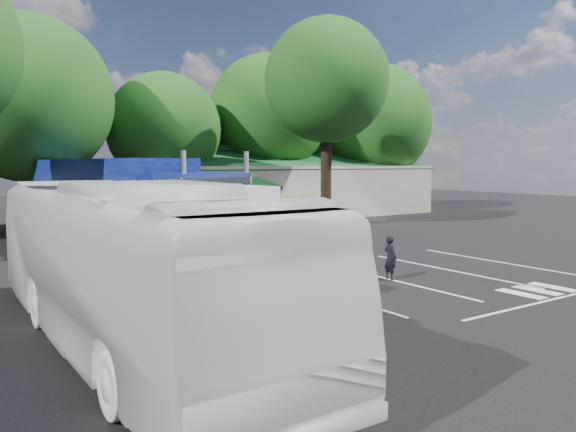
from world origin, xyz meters
TOP-DOWN VIEW (x-y plane):
  - ground at (0.00, 0.00)m, footprint 120.00×120.00m
  - event_hall at (13.74, 17.81)m, footprint 24.20×14.12m
  - tree_row_c at (-5.00, 16.20)m, footprint 10.00×10.00m
  - tree_row_d at (4.00, 17.50)m, footprint 8.00×8.00m
  - tree_row_e at (13.00, 18.00)m, footprint 9.60×9.60m
  - tree_row_f at (23.00, 16.80)m, footprint 10.40×10.40m
  - tree_near_right at (11.50, 8.50)m, footprint 8.00×8.00m
  - semi_truck at (-3.06, 3.96)m, footprint 4.78×22.13m
  - woman at (3.21, -6.00)m, footprint 0.42×0.61m
  - bicycle at (2.54, 1.00)m, footprint 0.84×1.80m
  - tour_bus at (-7.00, -8.00)m, footprint 3.24×13.60m
  - silver_sedan at (10.90, 11.78)m, footprint 4.84×1.94m

SIDE VIEW (x-z plane):
  - ground at x=0.00m, z-range 0.00..0.00m
  - bicycle at x=2.54m, z-range 0.00..0.91m
  - silver_sedan at x=10.90m, z-range 0.00..1.56m
  - woman at x=3.21m, z-range 0.00..1.60m
  - tour_bus at x=-7.00m, z-range 0.00..3.78m
  - event_hall at x=13.74m, z-range -0.56..4.99m
  - semi_truck at x=-3.06m, z-range 0.30..4.91m
  - tree_row_d at x=4.00m, z-range 1.28..11.88m
  - tree_row_f at x=23.00m, z-range 1.29..14.29m
  - tree_row_c at x=-5.00m, z-range 1.51..14.56m
  - tree_row_e at x=13.00m, z-range 1.64..14.54m
  - tree_near_right at x=11.50m, z-range 2.71..16.21m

